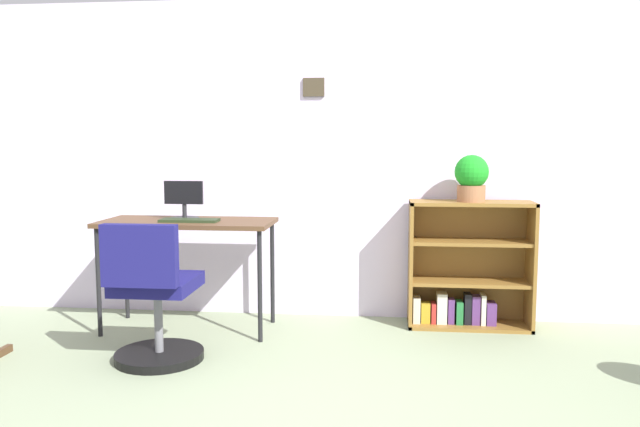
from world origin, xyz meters
TOP-DOWN VIEW (x-y plane):
  - wall_back at (0.00, 2.15)m, footprint 5.20×0.12m
  - desk at (-0.81, 1.65)m, footprint 1.16×0.52m
  - monitor at (-0.85, 1.71)m, footprint 0.27×0.20m
  - keyboard at (-0.77, 1.58)m, footprint 0.39×0.14m
  - office_chair at (-0.79, 0.97)m, footprint 0.52×0.55m
  - bookshelf_low at (1.10, 1.96)m, footprint 0.84×0.30m
  - potted_plant_on_shelf at (1.11, 1.90)m, footprint 0.23×0.23m

SIDE VIEW (x-z plane):
  - office_chair at x=-0.79m, z-range -0.06..0.78m
  - bookshelf_low at x=1.10m, z-range -0.05..0.83m
  - desk at x=-0.81m, z-range 0.32..1.07m
  - keyboard at x=-0.77m, z-range 0.76..0.77m
  - monitor at x=-0.85m, z-range 0.75..1.01m
  - potted_plant_on_shelf at x=1.11m, z-range 0.89..1.20m
  - wall_back at x=0.00m, z-range 0.00..2.30m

